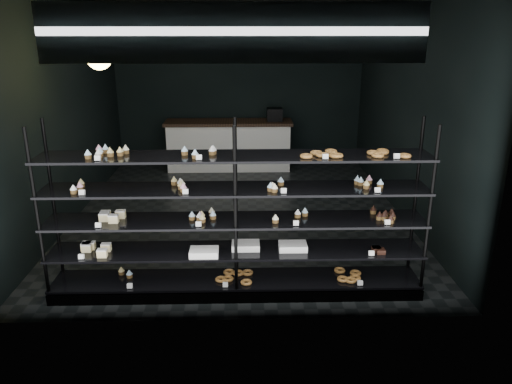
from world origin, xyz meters
TOP-DOWN VIEW (x-y plane):
  - room at (0.00, 0.00)m, footprint 5.01×6.01m
  - display_shelf at (-0.03, -2.45)m, footprint 4.00×0.50m
  - signage at (0.00, -2.93)m, footprint 3.30×0.05m
  - pendant_lamp at (-1.62, -1.22)m, footprint 0.30×0.30m
  - service_counter at (-0.20, 2.50)m, footprint 2.52×0.65m

SIDE VIEW (x-z plane):
  - service_counter at x=-0.20m, z-range -0.11..1.12m
  - display_shelf at x=-0.03m, z-range -0.33..1.58m
  - room at x=0.00m, z-range 0.00..3.20m
  - pendant_lamp at x=-1.62m, z-range 2.01..2.89m
  - signage at x=0.00m, z-range 2.50..3.00m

